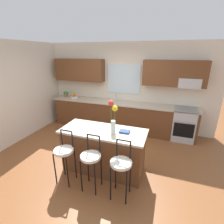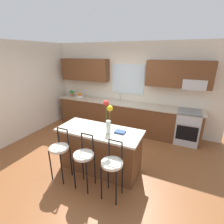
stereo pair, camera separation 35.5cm
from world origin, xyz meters
The scene contains 14 objects.
ground_plane centered at (0.00, 0.00, 0.00)m, with size 14.00×14.00×0.00m, color brown.
wall_left centered at (-2.56, 0.30, 1.35)m, with size 0.12×4.60×2.70m, color beige.
back_wall_assembly centered at (0.04, 1.99, 1.51)m, with size 5.60×0.50×2.70m.
counter_run centered at (0.00, 1.70, 0.47)m, with size 4.56×0.64×0.92m.
sink_faucet centered at (-0.19, 1.84, 1.06)m, with size 0.02×0.13×0.23m.
oven_range centered at (1.88, 1.68, 0.46)m, with size 0.60×0.64×0.92m.
kitchen_island centered at (0.24, -0.32, 0.46)m, with size 1.72×0.73×0.92m.
bar_stool_near centered at (-0.31, -0.90, 0.64)m, with size 0.36×0.36×1.04m.
bar_stool_middle centered at (0.24, -0.90, 0.64)m, with size 0.36×0.36×1.04m.
bar_stool_far centered at (0.79, -0.90, 0.64)m, with size 0.36×0.36×1.04m.
flower_vase centered at (0.46, -0.38, 1.27)m, with size 0.19×0.11×0.65m.
cookbook centered at (0.66, -0.27, 0.94)m, with size 0.20×0.15×0.03m, color navy.
fruit_bowl_oranges centered at (-1.65, 1.70, 0.97)m, with size 0.24×0.24×0.16m.
potted_plant_small centered at (-1.98, 1.70, 1.05)m, with size 0.19×0.13×0.22m.
Camera 2 is at (1.73, -2.96, 2.38)m, focal length 26.62 mm.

